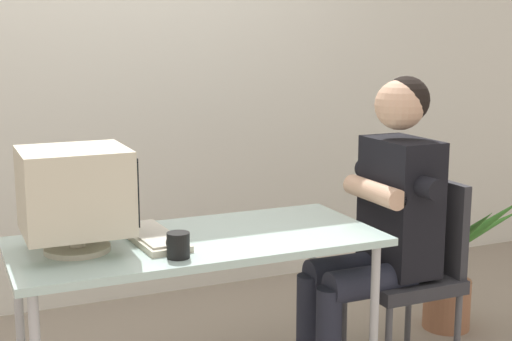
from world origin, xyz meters
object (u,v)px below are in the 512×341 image
at_px(keyboard, 153,237).
at_px(crt_monitor, 76,192).
at_px(person_seated, 382,214).
at_px(potted_plant, 451,257).
at_px(office_chair, 414,264).
at_px(desk, 197,251).
at_px(desk_mug, 178,245).

bearing_deg(keyboard, crt_monitor, -175.03).
distance_m(person_seated, potted_plant, 0.74).
xyz_separation_m(office_chair, potted_plant, (0.42, 0.25, -0.09)).
bearing_deg(person_seated, desk, 179.58).
bearing_deg(person_seated, crt_monitor, 179.33).
bearing_deg(desk, office_chair, -0.35).
height_order(keyboard, potted_plant, potted_plant).
bearing_deg(crt_monitor, potted_plant, 7.12).
bearing_deg(potted_plant, crt_monitor, -172.88).
height_order(office_chair, potted_plant, office_chair).
bearing_deg(crt_monitor, desk_mug, -35.49).
bearing_deg(office_chair, keyboard, 178.07).
xyz_separation_m(crt_monitor, potted_plant, (1.91, 0.24, -0.56)).
relative_size(crt_monitor, person_seated, 0.29).
distance_m(crt_monitor, office_chair, 1.56).
bearing_deg(potted_plant, desk, -170.31).
xyz_separation_m(person_seated, potted_plant, (0.60, 0.25, -0.34)).
relative_size(crt_monitor, potted_plant, 0.48).
bearing_deg(potted_plant, person_seated, -156.98).
distance_m(office_chair, potted_plant, 0.50).
bearing_deg(office_chair, desk_mug, -170.05).
relative_size(crt_monitor, keyboard, 0.87).
xyz_separation_m(desk, desk_mug, (-0.15, -0.21, 0.10)).
distance_m(desk, office_chair, 1.05).
relative_size(keyboard, potted_plant, 0.55).
bearing_deg(crt_monitor, office_chair, -0.59).
bearing_deg(keyboard, person_seated, -2.26).
distance_m(office_chair, person_seated, 0.31).
distance_m(desk, person_seated, 0.86).
xyz_separation_m(crt_monitor, keyboard, (0.29, 0.03, -0.21)).
xyz_separation_m(keyboard, office_chair, (1.20, -0.04, -0.26)).
xyz_separation_m(desk, office_chair, (1.03, -0.01, -0.19)).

